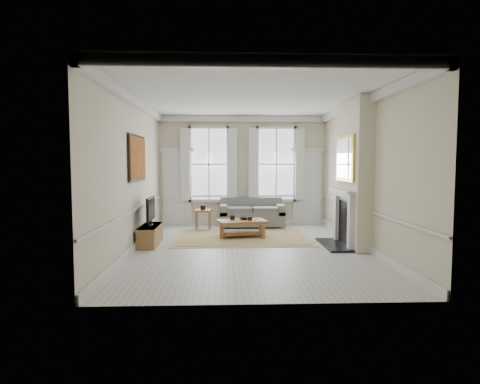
{
  "coord_description": "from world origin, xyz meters",
  "views": [
    {
      "loc": [
        -0.57,
        -8.98,
        1.95
      ],
      "look_at": [
        -0.2,
        0.55,
        1.25
      ],
      "focal_mm": 30.0,
      "sensor_mm": 36.0,
      "label": 1
    }
  ],
  "objects_px": {
    "sofa": "(252,215)",
    "tv_stand": "(150,235)",
    "coffee_table": "(242,223)",
    "side_table": "(203,213)"
  },
  "relations": [
    {
      "from": "side_table",
      "to": "coffee_table",
      "type": "relative_size",
      "value": 0.42
    },
    {
      "from": "coffee_table",
      "to": "tv_stand",
      "type": "xyz_separation_m",
      "value": [
        -2.22,
        -0.83,
        -0.15
      ]
    },
    {
      "from": "tv_stand",
      "to": "sofa",
      "type": "bearing_deg",
      "value": 44.87
    },
    {
      "from": "sofa",
      "to": "tv_stand",
      "type": "bearing_deg",
      "value": -135.13
    },
    {
      "from": "coffee_table",
      "to": "tv_stand",
      "type": "distance_m",
      "value": 2.38
    },
    {
      "from": "coffee_table",
      "to": "side_table",
      "type": "bearing_deg",
      "value": 114.4
    },
    {
      "from": "sofa",
      "to": "coffee_table",
      "type": "xyz_separation_m",
      "value": [
        -0.38,
        -1.76,
        0.01
      ]
    },
    {
      "from": "sofa",
      "to": "tv_stand",
      "type": "xyz_separation_m",
      "value": [
        -2.6,
        -2.59,
        -0.14
      ]
    },
    {
      "from": "sofa",
      "to": "tv_stand",
      "type": "height_order",
      "value": "sofa"
    },
    {
      "from": "side_table",
      "to": "coffee_table",
      "type": "height_order",
      "value": "side_table"
    }
  ]
}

